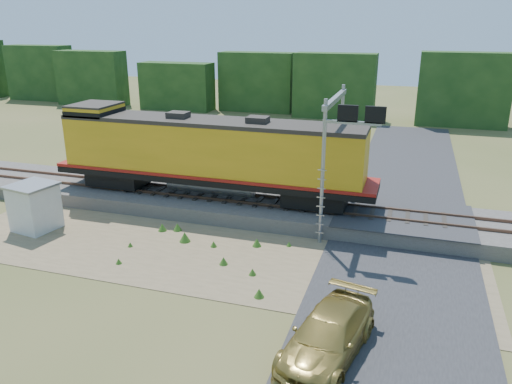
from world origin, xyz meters
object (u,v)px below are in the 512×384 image
(locomotive, at_px, (206,153))
(car, at_px, (328,336))
(shed, at_px, (35,207))
(signal_gantry, at_px, (339,129))

(locomotive, relative_size, car, 3.69)
(locomotive, xyz_separation_m, shed, (-7.38, -5.65, -2.10))
(shed, xyz_separation_m, signal_gantry, (14.99, 4.99, 4.09))
(shed, distance_m, car, 17.52)
(shed, relative_size, signal_gantry, 0.35)
(locomotive, distance_m, car, 14.91)
(signal_gantry, relative_size, car, 1.40)
(signal_gantry, bearing_deg, locomotive, 174.98)
(locomotive, xyz_separation_m, car, (9.13, -11.49, -2.62))
(signal_gantry, xyz_separation_m, car, (1.52, -10.83, -4.62))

